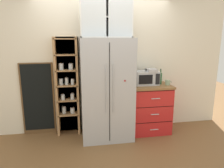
{
  "coord_description": "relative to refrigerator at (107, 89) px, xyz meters",
  "views": [
    {
      "loc": [
        -0.51,
        -3.59,
        1.82
      ],
      "look_at": [
        0.1,
        0.0,
        1.0
      ],
      "focal_mm": 33.24,
      "sensor_mm": 36.0,
      "label": 1
    }
  ],
  "objects": [
    {
      "name": "mug_navy",
      "position": [
        0.86,
        0.11,
        0.08
      ],
      "size": [
        0.12,
        0.09,
        0.09
      ],
      "color": "navy",
      "rests_on": "counter_cabinet"
    },
    {
      "name": "refrigerator",
      "position": [
        0.0,
        0.0,
        0.0
      ],
      "size": [
        0.91,
        0.72,
        1.81
      ],
      "color": "#B7BABF",
      "rests_on": "ground"
    },
    {
      "name": "bottle_green",
      "position": [
        1.06,
        0.1,
        0.16
      ],
      "size": [
        0.06,
        0.06,
        0.3
      ],
      "color": "#285B33",
      "rests_on": "counter_cabinet"
    },
    {
      "name": "upper_cabinet",
      "position": [
        -0.0,
        0.05,
        1.23
      ],
      "size": [
        0.87,
        0.32,
        0.66
      ],
      "color": "silver",
      "rests_on": "refrigerator"
    },
    {
      "name": "mug_sage",
      "position": [
        1.17,
        -0.0,
        0.08
      ],
      "size": [
        0.12,
        0.09,
        0.1
      ],
      "color": "#8CA37F",
      "rests_on": "counter_cabinet"
    },
    {
      "name": "coffee_maker",
      "position": [
        0.86,
        0.08,
        0.19
      ],
      "size": [
        0.17,
        0.2,
        0.31
      ],
      "color": "#B7B7BC",
      "rests_on": "counter_cabinet"
    },
    {
      "name": "pantry_shelf_column",
      "position": [
        -0.71,
        0.29,
        0.03
      ],
      "size": [
        0.46,
        0.27,
        1.83
      ],
      "color": "brown",
      "rests_on": "ground"
    },
    {
      "name": "chalkboard_menu",
      "position": [
        -1.26,
        0.33,
        -0.22
      ],
      "size": [
        0.6,
        0.04,
        1.37
      ],
      "color": "brown",
      "rests_on": "ground"
    },
    {
      "name": "wall_back_cream",
      "position": [
        -0.0,
        0.4,
        0.37
      ],
      "size": [
        4.91,
        0.1,
        2.55
      ],
      "primitive_type": "cube",
      "color": "silver",
      "rests_on": "ground"
    },
    {
      "name": "ground_plane",
      "position": [
        -0.0,
        -0.0,
        -0.91
      ],
      "size": [
        10.6,
        10.6,
        0.0
      ],
      "primitive_type": "plane",
      "color": "brown"
    },
    {
      "name": "counter_cabinet",
      "position": [
        0.86,
        0.07,
        -0.44
      ],
      "size": [
        0.76,
        0.59,
        0.94
      ],
      "color": "red",
      "rests_on": "ground"
    },
    {
      "name": "bottle_cobalt",
      "position": [
        0.86,
        0.09,
        0.14
      ],
      "size": [
        0.06,
        0.06,
        0.26
      ],
      "color": "navy",
      "rests_on": "counter_cabinet"
    },
    {
      "name": "microwave",
      "position": [
        0.78,
        0.12,
        0.16
      ],
      "size": [
        0.44,
        0.33,
        0.26
      ],
      "color": "#B7BABF",
      "rests_on": "counter_cabinet"
    }
  ]
}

